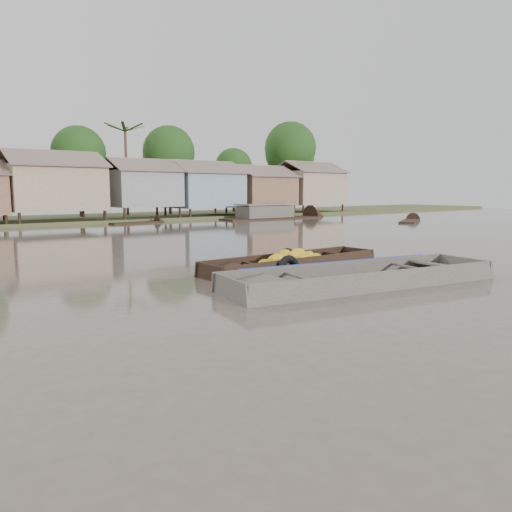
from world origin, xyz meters
TOP-DOWN VIEW (x-y plane):
  - ground at (0.00, 0.00)m, footprint 120.00×120.00m
  - riverbank at (3.03, 31.86)m, footprint 120.00×12.47m
  - banana_boat at (1.87, 2.62)m, footprint 6.40×1.78m
  - viewer_boat at (1.74, -0.38)m, footprint 8.07×3.42m
  - distant_boats at (16.47, 24.14)m, footprint 46.90×14.13m

SIDE VIEW (x-z plane):
  - ground at x=0.00m, z-range 0.00..0.00m
  - viewer_boat at x=1.74m, z-range -0.25..0.38m
  - banana_boat at x=1.87m, z-range -0.25..0.64m
  - distant_boats at x=16.47m, z-range -0.44..0.93m
  - riverbank at x=3.03m, z-range -2.04..8.18m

